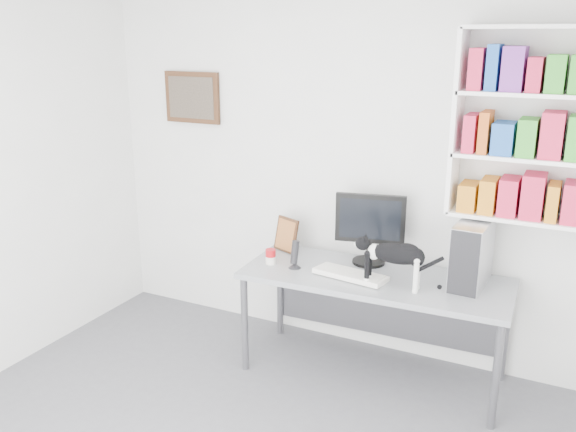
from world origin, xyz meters
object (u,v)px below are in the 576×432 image
Objects in this scene: keyboard at (350,274)px; pc_tower at (472,254)px; desk at (373,326)px; bookshelf at (538,127)px; monitor at (370,229)px; leaning_print at (286,234)px; speaker at (295,254)px; soup_can at (271,257)px; cat at (394,265)px.

pc_tower is at bearing 24.75° from keyboard.
pc_tower reaches higher than desk.
monitor is (-1.05, -0.07, -0.80)m from bookshelf.
desk is 0.97m from leaning_print.
bookshelf is 0.91m from pc_tower.
soup_can is at bearing -161.67° from speaker.
bookshelf is 2.78× the size of pc_tower.
leaning_print is at bearing 94.23° from soup_can.
cat reaches higher than desk.
pc_tower is 0.53m from cat.
speaker is at bearing 0.90° from soup_can.
soup_can is at bearing 174.35° from cat.
pc_tower is at bearing 27.83° from cat.
monitor is 1.96× the size of leaning_print.
cat is at bearing -41.49° from desk.
desk is 6.78× the size of leaning_print.
desk is 0.60m from cat.
cat is (0.17, -0.14, 0.55)m from desk.
leaning_print is (-0.22, 0.30, 0.03)m from speaker.
keyboard is at bearing -106.87° from monitor.
pc_tower is at bearing 29.38° from speaker.
monitor is 1.21× the size of pc_tower.
speaker is 0.78× the size of leaning_print.
pc_tower is 1.23m from speaker.
soup_can reaches higher than desk.
bookshelf reaches higher than keyboard.
soup_can is at bearing -165.16° from monitor.
desk is at bearing -163.04° from bookshelf.
desk is 0.88m from pc_tower.
bookshelf is 2.42× the size of keyboard.
speaker is at bearing 173.73° from cat.
bookshelf is 2.30× the size of monitor.
bookshelf reaches higher than speaker.
bookshelf is 5.76× the size of speaker.
desk is at bearing 136.72° from cat.
desk is 4.19× the size of pc_tower.
desk is 0.70m from monitor.
monitor is 0.68m from leaning_print.
pc_tower is (-0.31, -0.14, -0.85)m from bookshelf.
leaning_print reaches higher than desk.
pc_tower is 0.84× the size of cat.
monitor is 4.83× the size of soup_can.
monitor is 2.50× the size of speaker.
soup_can is at bearing -64.12° from leaning_print.
bookshelf is at bearing 27.16° from keyboard.
desk is at bearing -164.45° from pc_tower.
monitor reaches higher than leaning_print.
monitor reaches higher than soup_can.
keyboard is 0.62m from soup_can.
keyboard is at bearing -159.96° from pc_tower.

